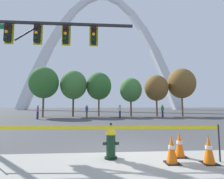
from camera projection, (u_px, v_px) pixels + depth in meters
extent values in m
plane|color=#474749|center=(129.00, 151.00, 5.58)|extent=(240.00, 240.00, 0.00)
cylinder|color=black|center=(111.00, 158.00, 4.78)|extent=(0.36, 0.36, 0.05)
cylinder|color=#14331E|center=(111.00, 146.00, 4.81)|extent=(0.26, 0.26, 0.62)
cylinder|color=gold|center=(111.00, 134.00, 4.84)|extent=(0.30, 0.30, 0.04)
cone|color=gold|center=(111.00, 129.00, 4.85)|extent=(0.30, 0.30, 0.22)
cylinder|color=black|center=(111.00, 124.00, 4.87)|extent=(0.06, 0.06, 0.06)
cylinder|color=#14331E|center=(104.00, 144.00, 4.80)|extent=(0.10, 0.09, 0.09)
cylinder|color=#14331E|center=(117.00, 143.00, 4.83)|extent=(0.10, 0.09, 0.09)
cylinder|color=#14331E|center=(110.00, 145.00, 5.01)|extent=(0.13, 0.14, 0.13)
cylinder|color=black|center=(110.00, 145.00, 5.09)|extent=(0.15, 0.03, 0.15)
cylinder|color=#232326|center=(219.00, 143.00, 4.56)|extent=(0.04, 0.04, 0.98)
cube|color=yellow|center=(107.00, 128.00, 4.58)|extent=(6.01, 0.39, 0.08)
cube|color=black|center=(172.00, 163.00, 4.38)|extent=(0.36, 0.36, 0.03)
cone|color=orange|center=(172.00, 149.00, 4.42)|extent=(0.28, 0.28, 0.70)
cylinder|color=white|center=(172.00, 147.00, 4.42)|extent=(0.17, 0.17, 0.08)
cube|color=black|center=(180.00, 157.00, 4.94)|extent=(0.36, 0.36, 0.03)
cone|color=orange|center=(179.00, 144.00, 4.97)|extent=(0.28, 0.28, 0.70)
cylinder|color=white|center=(179.00, 142.00, 4.98)|extent=(0.17, 0.17, 0.08)
cube|color=black|center=(209.00, 163.00, 4.36)|extent=(0.36, 0.36, 0.03)
cone|color=orange|center=(209.00, 149.00, 4.39)|extent=(0.28, 0.28, 0.70)
cylinder|color=white|center=(209.00, 147.00, 4.40)|extent=(0.17, 0.17, 0.08)
cube|color=#232326|center=(58.00, 24.00, 8.60)|extent=(7.60, 0.12, 0.12)
cylinder|color=#232326|center=(26.00, 33.00, 8.44)|extent=(1.11, 0.08, 0.81)
cube|color=black|center=(8.00, 33.00, 8.38)|extent=(0.26, 0.24, 0.90)
cube|color=gold|center=(9.00, 34.00, 8.52)|extent=(0.44, 0.03, 1.04)
sphere|color=#360606|center=(7.00, 26.00, 8.28)|extent=(0.16, 0.16, 0.16)
sphere|color=orange|center=(6.00, 32.00, 8.25)|extent=(0.16, 0.16, 0.16)
sphere|color=black|center=(6.00, 37.00, 8.22)|extent=(0.16, 0.16, 0.16)
cube|color=black|center=(37.00, 34.00, 8.48)|extent=(0.26, 0.24, 0.90)
cube|color=gold|center=(38.00, 35.00, 8.62)|extent=(0.44, 0.03, 1.04)
sphere|color=#360606|center=(36.00, 27.00, 8.38)|extent=(0.16, 0.16, 0.16)
sphere|color=orange|center=(36.00, 33.00, 8.35)|extent=(0.16, 0.16, 0.16)
sphere|color=black|center=(36.00, 38.00, 8.32)|extent=(0.16, 0.16, 0.16)
cube|color=black|center=(66.00, 34.00, 8.58)|extent=(0.26, 0.24, 0.90)
cube|color=gold|center=(66.00, 36.00, 8.72)|extent=(0.44, 0.03, 1.04)
sphere|color=#360606|center=(65.00, 28.00, 8.48)|extent=(0.16, 0.16, 0.16)
sphere|color=orange|center=(65.00, 33.00, 8.45)|extent=(0.16, 0.16, 0.16)
sphere|color=black|center=(65.00, 39.00, 8.42)|extent=(0.16, 0.16, 0.16)
cube|color=black|center=(94.00, 35.00, 8.68)|extent=(0.26, 0.24, 0.90)
cube|color=gold|center=(94.00, 36.00, 8.82)|extent=(0.44, 0.03, 1.04)
sphere|color=#360606|center=(94.00, 29.00, 8.58)|extent=(0.16, 0.16, 0.16)
sphere|color=orange|center=(94.00, 34.00, 8.55)|extent=(0.16, 0.16, 0.16)
sphere|color=black|center=(94.00, 40.00, 8.52)|extent=(0.16, 0.16, 0.16)
cube|color=silver|center=(28.00, 92.00, 60.44)|extent=(7.34, 3.11, 13.47)
cube|color=silver|center=(42.00, 61.00, 61.82)|extent=(7.02, 2.84, 11.48)
cube|color=silver|center=(55.00, 37.00, 63.00)|extent=(6.68, 2.56, 9.51)
cube|color=silver|center=(68.00, 19.00, 63.99)|extent=(6.29, 2.29, 7.57)
cube|color=silver|center=(80.00, 6.00, 64.79)|extent=(5.82, 2.01, 5.64)
cube|color=silver|center=(114.00, 0.00, 66.02)|extent=(5.20, 1.74, 3.67)
cube|color=silver|center=(125.00, 8.00, 66.04)|extent=(5.82, 2.01, 5.64)
cube|color=silver|center=(137.00, 21.00, 65.87)|extent=(6.29, 2.29, 7.57)
cube|color=silver|center=(148.00, 40.00, 65.51)|extent=(6.68, 2.56, 9.51)
cube|color=silver|center=(160.00, 63.00, 64.95)|extent=(7.02, 2.84, 11.48)
cube|color=silver|center=(172.00, 93.00, 64.20)|extent=(7.34, 3.11, 13.47)
cylinder|color=brown|center=(43.00, 106.00, 21.96)|extent=(0.24, 0.24, 2.80)
ellipsoid|color=#336B2D|center=(44.00, 83.00, 22.25)|extent=(3.74, 3.74, 4.11)
cylinder|color=#473323|center=(73.00, 107.00, 23.39)|extent=(0.24, 0.24, 2.72)
ellipsoid|color=#427A38|center=(74.00, 85.00, 23.67)|extent=(3.63, 3.63, 3.99)
cylinder|color=brown|center=(99.00, 107.00, 24.22)|extent=(0.24, 0.24, 2.68)
ellipsoid|color=#336B2D|center=(99.00, 86.00, 24.50)|extent=(3.57, 3.57, 3.93)
cylinder|color=brown|center=(131.00, 108.00, 23.73)|extent=(0.24, 0.24, 2.31)
ellipsoid|color=#427A38|center=(131.00, 90.00, 23.97)|extent=(3.08, 3.08, 3.38)
cylinder|color=brown|center=(157.00, 107.00, 23.98)|extent=(0.24, 0.24, 2.50)
ellipsoid|color=brown|center=(156.00, 88.00, 24.24)|extent=(3.33, 3.33, 3.66)
cylinder|color=brown|center=(182.00, 106.00, 24.23)|extent=(0.24, 0.24, 2.92)
ellipsoid|color=brown|center=(181.00, 83.00, 24.54)|extent=(3.90, 3.90, 4.29)
cylinder|color=brown|center=(87.00, 115.00, 19.47)|extent=(0.22, 0.22, 0.84)
cube|color=#2D4C99|center=(87.00, 109.00, 19.53)|extent=(0.33, 0.39, 0.54)
sphere|color=beige|center=(87.00, 106.00, 19.57)|extent=(0.20, 0.20, 0.20)
cylinder|color=#232847|center=(120.00, 115.00, 20.19)|extent=(0.22, 0.22, 0.84)
cube|color=beige|center=(120.00, 109.00, 20.25)|extent=(0.36, 0.25, 0.54)
sphere|color=#936B4C|center=(120.00, 106.00, 20.29)|extent=(0.20, 0.20, 0.20)
cylinder|color=#232847|center=(38.00, 115.00, 18.64)|extent=(0.22, 0.22, 0.84)
cube|color=#995193|center=(38.00, 109.00, 18.71)|extent=(0.29, 0.38, 0.54)
sphere|color=beige|center=(38.00, 106.00, 18.74)|extent=(0.20, 0.20, 0.20)
cylinder|color=#232847|center=(163.00, 114.00, 21.30)|extent=(0.22, 0.22, 0.84)
cube|color=#23754C|center=(162.00, 109.00, 21.37)|extent=(0.39, 0.37, 0.54)
sphere|color=#936B4C|center=(162.00, 106.00, 21.41)|extent=(0.20, 0.20, 0.20)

